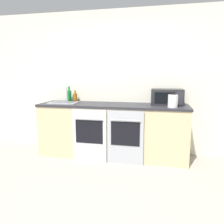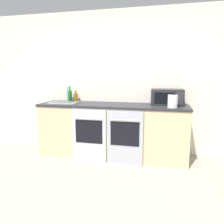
{
  "view_description": "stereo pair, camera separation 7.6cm",
  "coord_description": "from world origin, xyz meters",
  "px_view_note": "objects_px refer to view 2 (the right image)",
  "views": [
    {
      "loc": [
        0.78,
        -2.06,
        1.44
      ],
      "look_at": [
        -0.01,
        1.64,
        0.8
      ],
      "focal_mm": 35.0,
      "sensor_mm": 36.0,
      "label": 1
    },
    {
      "loc": [
        0.86,
        -2.04,
        1.44
      ],
      "look_at": [
        -0.01,
        1.64,
        0.8
      ],
      "focal_mm": 35.0,
      "sensor_mm": 36.0,
      "label": 2
    }
  ],
  "objects_px": {
    "oven_left": "(89,135)",
    "bottle_amber": "(76,97)",
    "bottle_green": "(70,95)",
    "microwave": "(167,97)",
    "kettle": "(173,101)",
    "oven_right": "(125,137)",
    "sink": "(64,102)"
  },
  "relations": [
    {
      "from": "oven_left",
      "to": "microwave",
      "type": "relative_size",
      "value": 1.67
    },
    {
      "from": "oven_right",
      "to": "kettle",
      "type": "height_order",
      "value": "kettle"
    },
    {
      "from": "oven_right",
      "to": "microwave",
      "type": "distance_m",
      "value": 1.01
    },
    {
      "from": "oven_left",
      "to": "bottle_amber",
      "type": "height_order",
      "value": "bottle_amber"
    },
    {
      "from": "oven_left",
      "to": "oven_right",
      "type": "xyz_separation_m",
      "value": [
        0.6,
        0.0,
        0.0
      ]
    },
    {
      "from": "oven_right",
      "to": "microwave",
      "type": "xyz_separation_m",
      "value": [
        0.64,
        0.47,
        0.62
      ]
    },
    {
      "from": "sink",
      "to": "kettle",
      "type": "bearing_deg",
      "value": -4.72
    },
    {
      "from": "microwave",
      "to": "bottle_green",
      "type": "xyz_separation_m",
      "value": [
        -1.82,
        0.09,
        -0.02
      ]
    },
    {
      "from": "kettle",
      "to": "sink",
      "type": "bearing_deg",
      "value": 175.28
    },
    {
      "from": "oven_left",
      "to": "kettle",
      "type": "relative_size",
      "value": 4.17
    },
    {
      "from": "oven_right",
      "to": "bottle_amber",
      "type": "xyz_separation_m",
      "value": [
        -1.06,
        0.58,
        0.57
      ]
    },
    {
      "from": "microwave",
      "to": "sink",
      "type": "distance_m",
      "value": 1.83
    },
    {
      "from": "kettle",
      "to": "oven_left",
      "type": "bearing_deg",
      "value": -173.29
    },
    {
      "from": "oven_left",
      "to": "bottle_green",
      "type": "height_order",
      "value": "bottle_green"
    },
    {
      "from": "microwave",
      "to": "sink",
      "type": "xyz_separation_m",
      "value": [
        -1.82,
        -0.16,
        -0.12
      ]
    },
    {
      "from": "bottle_amber",
      "to": "microwave",
      "type": "bearing_deg",
      "value": -3.59
    },
    {
      "from": "oven_left",
      "to": "bottle_green",
      "type": "xyz_separation_m",
      "value": [
        -0.57,
        0.56,
        0.6
      ]
    },
    {
      "from": "microwave",
      "to": "kettle",
      "type": "relative_size",
      "value": 2.5
    },
    {
      "from": "oven_left",
      "to": "bottle_amber",
      "type": "relative_size",
      "value": 4.2
    },
    {
      "from": "oven_left",
      "to": "bottle_green",
      "type": "bearing_deg",
      "value": 135.9
    },
    {
      "from": "oven_left",
      "to": "microwave",
      "type": "distance_m",
      "value": 1.47
    },
    {
      "from": "bottle_amber",
      "to": "sink",
      "type": "distance_m",
      "value": 0.29
    },
    {
      "from": "oven_right",
      "to": "bottle_amber",
      "type": "bearing_deg",
      "value": 151.57
    },
    {
      "from": "bottle_amber",
      "to": "sink",
      "type": "xyz_separation_m",
      "value": [
        -0.11,
        -0.26,
        -0.07
      ]
    },
    {
      "from": "microwave",
      "to": "oven_left",
      "type": "bearing_deg",
      "value": -159.37
    },
    {
      "from": "microwave",
      "to": "kettle",
      "type": "xyz_separation_m",
      "value": [
        0.08,
        -0.31,
        -0.03
      ]
    },
    {
      "from": "oven_right",
      "to": "bottle_green",
      "type": "xyz_separation_m",
      "value": [
        -1.18,
        0.56,
        0.6
      ]
    },
    {
      "from": "bottle_green",
      "to": "oven_left",
      "type": "bearing_deg",
      "value": -44.1
    },
    {
      "from": "bottle_green",
      "to": "bottle_amber",
      "type": "height_order",
      "value": "bottle_green"
    },
    {
      "from": "bottle_green",
      "to": "sink",
      "type": "relative_size",
      "value": 0.6
    },
    {
      "from": "bottle_amber",
      "to": "sink",
      "type": "bearing_deg",
      "value": -113.41
    },
    {
      "from": "oven_right",
      "to": "kettle",
      "type": "xyz_separation_m",
      "value": [
        0.72,
        0.16,
        0.59
      ]
    }
  ]
}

